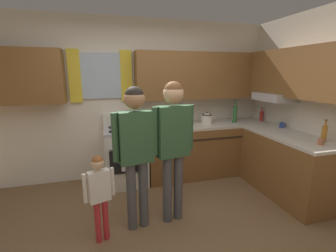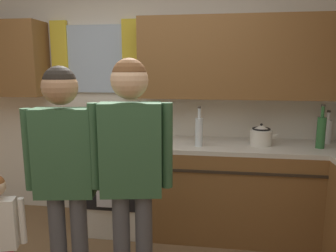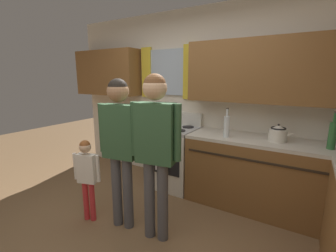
{
  "view_description": "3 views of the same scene",
  "coord_description": "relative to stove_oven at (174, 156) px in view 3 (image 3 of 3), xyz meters",
  "views": [
    {
      "loc": [
        -0.51,
        -2.0,
        1.76
      ],
      "look_at": [
        0.31,
        0.93,
        1.05
      ],
      "focal_mm": 24.74,
      "sensor_mm": 36.0,
      "label": 1
    },
    {
      "loc": [
        0.72,
        -1.44,
        1.6
      ],
      "look_at": [
        0.37,
        1.0,
        1.16
      ],
      "focal_mm": 34.0,
      "sensor_mm": 36.0,
      "label": 2
    },
    {
      "loc": [
        1.45,
        -1.36,
        1.64
      ],
      "look_at": [
        0.24,
        0.62,
        1.14
      ],
      "focal_mm": 24.94,
      "sensor_mm": 36.0,
      "label": 3
    }
  ],
  "objects": [
    {
      "name": "adult_in_plaid",
      "position": [
        0.44,
        -1.14,
        0.58
      ],
      "size": [
        0.51,
        0.23,
        1.67
      ],
      "color": "#4C4C51",
      "rests_on": "ground"
    },
    {
      "name": "small_child",
      "position": [
        -0.39,
        -1.29,
        0.13
      ],
      "size": [
        0.31,
        0.15,
        0.96
      ],
      "color": "red",
      "rests_on": "ground"
    },
    {
      "name": "adult_holding_child",
      "position": [
        0.02,
        -1.17,
        0.55
      ],
      "size": [
        0.5,
        0.22,
        1.62
      ],
      "color": "#4C4C51",
      "rests_on": "ground"
    },
    {
      "name": "stove_oven",
      "position": [
        0.0,
        0.0,
        0.0
      ],
      "size": [
        0.64,
        0.67,
        1.1
      ],
      "color": "silver",
      "rests_on": "ground"
    },
    {
      "name": "bottle_wine_green",
      "position": [
        1.9,
        -0.05,
        0.58
      ],
      "size": [
        0.08,
        0.08,
        0.39
      ],
      "color": "#2D6633",
      "rests_on": "kitchen_counter_run"
    },
    {
      "name": "kitchen_counter_run",
      "position": [
        1.73,
        -0.39,
        -0.02
      ],
      "size": [
        2.18,
        1.99,
        0.9
      ],
      "color": "brown",
      "rests_on": "ground"
    },
    {
      "name": "stovetop_kettle",
      "position": [
        1.39,
        -0.01,
        0.53
      ],
      "size": [
        0.27,
        0.2,
        0.21
      ],
      "color": "silver",
      "rests_on": "kitchen_counter_run"
    },
    {
      "name": "bottle_tall_clear",
      "position": [
        0.82,
        -0.13,
        0.57
      ],
      "size": [
        0.07,
        0.07,
        0.37
      ],
      "color": "silver",
      "rests_on": "kitchen_counter_run"
    },
    {
      "name": "back_wall_unit",
      "position": [
        0.27,
        0.27,
        1.0
      ],
      "size": [
        4.6,
        0.42,
        2.6
      ],
      "color": "silver",
      "rests_on": "ground"
    }
  ]
}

